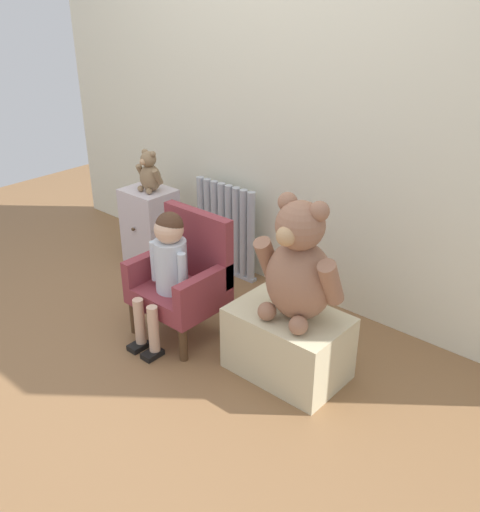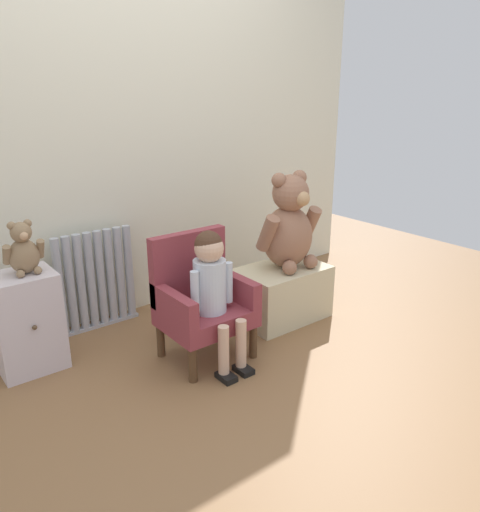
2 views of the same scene
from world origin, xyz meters
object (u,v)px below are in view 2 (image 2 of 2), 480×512
(low_bench, at_px, (282,293))
(child_figure, at_px, (212,280))
(radiator, at_px, (96,281))
(small_dresser, at_px, (26,322))
(child_armchair, at_px, (201,299))
(large_teddy_bear, at_px, (289,226))
(small_teddy_bear, at_px, (23,250))

(low_bench, bearing_deg, child_figure, -165.11)
(radiator, relative_size, small_dresser, 1.16)
(child_armchair, height_order, low_bench, child_armchair)
(child_armchair, xyz_separation_m, child_figure, (0.00, -0.11, 0.14))
(radiator, height_order, child_armchair, child_armchair)
(radiator, height_order, large_teddy_bear, large_teddy_bear)
(small_dresser, height_order, child_armchair, child_armchair)
(low_bench, relative_size, small_teddy_bear, 2.06)
(small_dresser, bearing_deg, large_teddy_bear, -14.09)
(radiator, distance_m, child_armchair, 0.73)
(large_teddy_bear, bearing_deg, small_teddy_bear, 165.70)
(child_figure, height_order, large_teddy_bear, large_teddy_bear)
(small_dresser, bearing_deg, small_teddy_bear, -5.35)
(low_bench, xyz_separation_m, large_teddy_bear, (0.04, 0.00, 0.43))
(small_teddy_bear, bearing_deg, low_bench, -14.76)
(small_dresser, xyz_separation_m, low_bench, (1.44, -0.37, -0.09))
(child_armchair, height_order, large_teddy_bear, large_teddy_bear)
(small_teddy_bear, bearing_deg, radiator, 27.96)
(small_dresser, distance_m, small_teddy_bear, 0.38)
(child_armchair, bearing_deg, low_bench, 5.45)
(low_bench, bearing_deg, small_teddy_bear, 165.24)
(small_dresser, xyz_separation_m, child_figure, (0.79, -0.55, 0.21))
(radiator, distance_m, small_teddy_bear, 0.60)
(large_teddy_bear, height_order, small_teddy_bear, large_teddy_bear)
(child_armchair, relative_size, large_teddy_bear, 1.13)
(low_bench, height_order, small_teddy_bear, small_teddy_bear)
(child_armchair, distance_m, low_bench, 0.67)
(radiator, bearing_deg, small_dresser, -154.16)
(small_dresser, relative_size, large_teddy_bear, 0.88)
(radiator, xyz_separation_m, large_teddy_bear, (1.00, -0.60, 0.30))
(child_figure, xyz_separation_m, small_teddy_bear, (-0.75, 0.54, 0.17))
(small_dresser, relative_size, child_armchair, 0.77)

